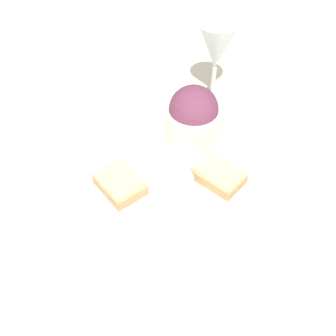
{
  "coord_description": "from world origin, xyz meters",
  "views": [
    {
      "loc": [
        0.46,
        -0.1,
        0.54
      ],
      "look_at": [
        0.0,
        0.0,
        0.03
      ],
      "focal_mm": 45.0,
      "sensor_mm": 36.0,
      "label": 1
    }
  ],
  "objects": [
    {
      "name": "napkin",
      "position": [
        0.15,
        -0.2,
        0.0
      ],
      "size": [
        0.16,
        0.16,
        0.01
      ],
      "color": "white",
      "rests_on": "ground_plane"
    },
    {
      "name": "wine_glass",
      "position": [
        -0.19,
        0.13,
        0.13
      ],
      "size": [
        0.07,
        0.07,
        0.18
      ],
      "color": "silver",
      "rests_on": "ground_plane"
    },
    {
      "name": "cheese_toast_near",
      "position": [
        0.01,
        -0.08,
        0.03
      ],
      "size": [
        0.09,
        0.09,
        0.03
      ],
      "color": "tan",
      "rests_on": "dinner_plate"
    },
    {
      "name": "sauce_ramekin",
      "position": [
        0.04,
        0.01,
        0.03
      ],
      "size": [
        0.05,
        0.05,
        0.03
      ],
      "color": "white",
      "rests_on": "dinner_plate"
    },
    {
      "name": "cheese_toast_far",
      "position": [
        0.03,
        0.08,
        0.03
      ],
      "size": [
        0.1,
        0.09,
        0.03
      ],
      "color": "tan",
      "rests_on": "dinner_plate"
    },
    {
      "name": "dinner_plate",
      "position": [
        0.0,
        0.0,
        0.01
      ],
      "size": [
        0.29,
        0.29,
        0.01
      ],
      "color": "silver",
      "rests_on": "ground_plane"
    },
    {
      "name": "salad_bowl",
      "position": [
        -0.09,
        0.07,
        0.06
      ],
      "size": [
        0.1,
        0.1,
        0.1
      ],
      "color": "silver",
      "rests_on": "dinner_plate"
    },
    {
      "name": "ground_plane",
      "position": [
        0.0,
        0.0,
        0.0
      ],
      "size": [
        4.0,
        4.0,
        0.0
      ],
      "primitive_type": "plane",
      "color": "beige"
    }
  ]
}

